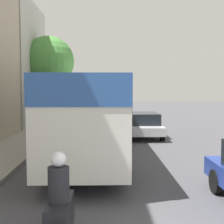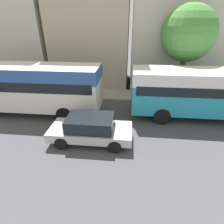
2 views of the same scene
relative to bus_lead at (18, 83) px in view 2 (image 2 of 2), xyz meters
The scene contains 7 objects.
building_corner 10.04m from the bus_lead, 145.43° to the right, with size 5.66×9.49×12.96m.
building_midblock 9.10m from the bus_lead, 155.00° to the left, with size 5.43×6.72×12.57m.
building_far_terrace 13.78m from the bus_lead, 125.73° to the left, with size 6.68×7.78×8.95m.
bus_lead is the anchor object (origin of this frame).
bus_following 11.97m from the bus_lead, 91.80° to the left, with size 2.53×9.54×2.98m.
car_crossing 6.05m from the bus_lead, 61.48° to the left, with size 1.82×4.10×1.38m.
street_tree 11.81m from the bus_lead, 108.20° to the left, with size 3.75×3.75×6.47m.
Camera 2 is at (8.43, 15.51, 5.46)m, focal length 28.00 mm.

